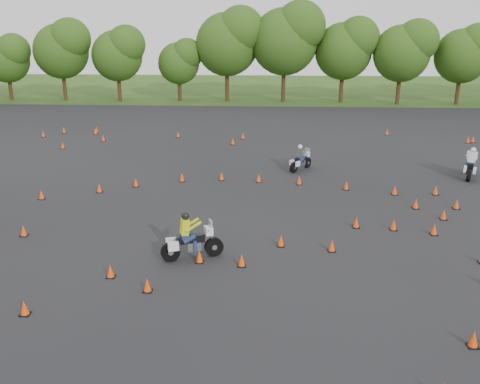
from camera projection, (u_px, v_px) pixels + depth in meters
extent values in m
plane|color=#2D5119|center=(234.00, 253.00, 20.55)|extent=(140.00, 140.00, 0.00)
plane|color=black|center=(242.00, 203.00, 26.25)|extent=(62.00, 62.00, 0.00)
cone|color=#EB4409|center=(182.00, 178.00, 29.65)|extent=(0.26, 0.26, 0.45)
cone|color=#EB4409|center=(97.00, 130.00, 42.62)|extent=(0.26, 0.26, 0.45)
cone|color=#EB4409|center=(346.00, 186.00, 28.22)|extent=(0.26, 0.26, 0.45)
cone|color=#EB4409|center=(99.00, 188.00, 27.76)|extent=(0.26, 0.26, 0.45)
cone|color=#EB4409|center=(63.00, 145.00, 37.26)|extent=(0.26, 0.26, 0.45)
cone|color=#EB4409|center=(147.00, 285.00, 17.60)|extent=(0.26, 0.26, 0.45)
cone|color=#EB4409|center=(199.00, 257.00, 19.72)|extent=(0.26, 0.26, 0.45)
cone|color=#EB4409|center=(416.00, 204.00, 25.38)|extent=(0.26, 0.26, 0.45)
cone|color=#EB4409|center=(41.00, 195.00, 26.72)|extent=(0.26, 0.26, 0.45)
cone|color=#EB4409|center=(468.00, 140.00, 38.96)|extent=(0.26, 0.26, 0.45)
cone|color=#EB4409|center=(242.00, 260.00, 19.42)|extent=(0.26, 0.26, 0.45)
cone|color=#EB4409|center=(356.00, 223.00, 23.05)|extent=(0.26, 0.26, 0.45)
cone|color=#EB4409|center=(444.00, 215.00, 23.98)|extent=(0.26, 0.26, 0.45)
cone|color=#EB4409|center=(387.00, 132.00, 41.70)|extent=(0.26, 0.26, 0.45)
cone|color=#EB4409|center=(43.00, 134.00, 40.95)|extent=(0.26, 0.26, 0.45)
cone|color=#EB4409|center=(457.00, 204.00, 25.33)|extent=(0.26, 0.26, 0.45)
cone|color=#EB4409|center=(299.00, 180.00, 29.12)|extent=(0.26, 0.26, 0.45)
cone|color=#EB4409|center=(436.00, 190.00, 27.40)|extent=(0.26, 0.26, 0.45)
cone|color=#EB4409|center=(222.00, 176.00, 29.90)|extent=(0.26, 0.26, 0.45)
cone|color=#EB4409|center=(243.00, 136.00, 40.28)|extent=(0.26, 0.26, 0.45)
cone|color=#EB4409|center=(434.00, 230.00, 22.27)|extent=(0.26, 0.26, 0.45)
cone|color=#EB4409|center=(136.00, 182.00, 28.75)|extent=(0.26, 0.26, 0.45)
cone|color=#EB4409|center=(178.00, 134.00, 40.82)|extent=(0.26, 0.26, 0.45)
cone|color=#EB4409|center=(474.00, 340.00, 14.60)|extent=(0.26, 0.26, 0.45)
cone|color=#EB4409|center=(281.00, 241.00, 21.14)|extent=(0.26, 0.26, 0.45)
cone|color=#EB4409|center=(110.00, 271.00, 18.57)|extent=(0.26, 0.26, 0.45)
cone|color=#EB4409|center=(473.00, 139.00, 39.14)|extent=(0.26, 0.26, 0.45)
cone|color=#EB4409|center=(259.00, 178.00, 29.54)|extent=(0.26, 0.26, 0.45)
cone|color=#EB4409|center=(24.00, 308.00, 16.20)|extent=(0.26, 0.26, 0.45)
cone|color=#EB4409|center=(332.00, 246.00, 20.68)|extent=(0.26, 0.26, 0.45)
cone|color=#EB4409|center=(103.00, 138.00, 39.54)|extent=(0.26, 0.26, 0.45)
cone|color=#EB4409|center=(394.00, 225.00, 22.78)|extent=(0.26, 0.26, 0.45)
cone|color=#EB4409|center=(64.00, 130.00, 42.39)|extent=(0.26, 0.26, 0.45)
cone|color=#EB4409|center=(95.00, 131.00, 41.95)|extent=(0.26, 0.26, 0.45)
cone|color=#EB4409|center=(395.00, 190.00, 27.39)|extent=(0.26, 0.26, 0.45)
cone|color=#EB4409|center=(24.00, 231.00, 22.14)|extent=(0.26, 0.26, 0.45)
cone|color=#EB4409|center=(233.00, 142.00, 38.45)|extent=(0.26, 0.26, 0.45)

